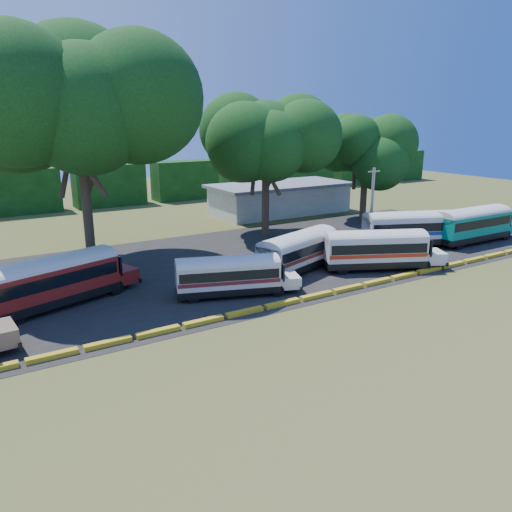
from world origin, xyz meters
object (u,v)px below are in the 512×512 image
tree_west (77,98)px  bus_red (56,278)px  bus_cream_west (230,274)px  bus_teal (473,223)px  bus_white_red (377,247)px

tree_west → bus_red: bearing=-118.8°
bus_cream_west → tree_west: bearing=138.7°
bus_teal → tree_west: bearing=163.3°
bus_red → tree_west: 14.82m
bus_cream_west → bus_teal: 29.07m
bus_white_red → tree_west: (-20.63, 12.85, 12.05)m
bus_red → tree_west: bearing=43.0°
bus_white_red → bus_teal: bearing=31.5°
bus_cream_west → bus_white_red: bus_white_red is taller
bus_cream_west → tree_west: size_ratio=0.47×
bus_red → tree_west: size_ratio=0.56×
bus_white_red → tree_west: bearing=173.0°
bus_red → bus_cream_west: bearing=-40.0°
bus_white_red → bus_teal: (15.31, 1.77, 0.18)m
bus_cream_west → bus_teal: bearing=21.1°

